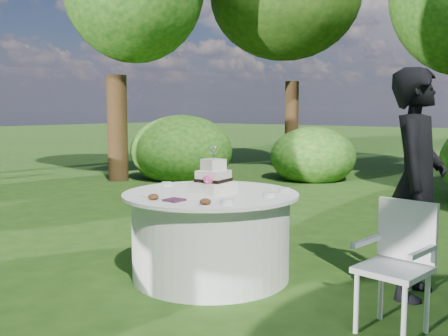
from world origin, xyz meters
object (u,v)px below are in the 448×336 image
Objects in this scene: guest at (416,184)px; table at (211,235)px; napkins at (174,200)px; cake at (213,180)px; chair at (399,256)px.

table is at bearing 104.98° from guest.
napkins is at bearing 119.83° from guest.
napkins is 0.33× the size of cake.
cake is (-1.56, -0.65, -0.03)m from guest.
table is 0.50m from cake.
table is 1.74m from chair.
guest reaches higher than chair.
guest is at bearing 36.79° from napkins.
guest is at bearing 100.22° from chair.
guest is 4.32× the size of cake.
napkins is at bearing -89.08° from cake.
napkins reaches higher than table.
napkins is 0.16× the size of chair.
napkins is 1.75m from chair.
chair reaches higher than table.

